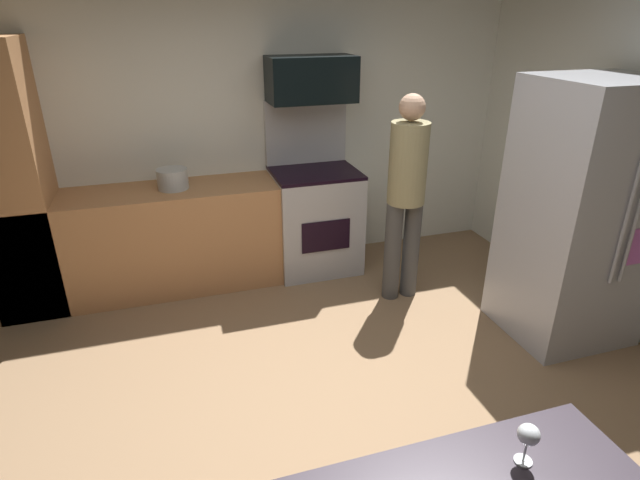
{
  "coord_description": "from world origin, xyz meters",
  "views": [
    {
      "loc": [
        -0.73,
        -2.25,
        2.25
      ],
      "look_at": [
        0.07,
        0.3,
        1.05
      ],
      "focal_mm": 28.62,
      "sensor_mm": 36.0,
      "label": 1
    }
  ],
  "objects_px": {
    "wine_glass_mid": "(528,436)",
    "microwave": "(311,79)",
    "stock_pot": "(173,179)",
    "refrigerator": "(580,215)",
    "person_cook": "(406,190)",
    "oven_range": "(315,215)"
  },
  "relations": [
    {
      "from": "stock_pot",
      "to": "person_cook",
      "type": "bearing_deg",
      "value": -23.39
    },
    {
      "from": "person_cook",
      "to": "stock_pot",
      "type": "distance_m",
      "value": 1.92
    },
    {
      "from": "microwave",
      "to": "stock_pot",
      "type": "xyz_separation_m",
      "value": [
        -1.23,
        -0.08,
        -0.74
      ]
    },
    {
      "from": "microwave",
      "to": "refrigerator",
      "type": "relative_size",
      "value": 0.39
    },
    {
      "from": "refrigerator",
      "to": "wine_glass_mid",
      "type": "xyz_separation_m",
      "value": [
        -1.75,
        -1.68,
        0.07
      ]
    },
    {
      "from": "stock_pot",
      "to": "wine_glass_mid",
      "type": "bearing_deg",
      "value": -73.57
    },
    {
      "from": "oven_range",
      "to": "microwave",
      "type": "height_order",
      "value": "microwave"
    },
    {
      "from": "oven_range",
      "to": "microwave",
      "type": "bearing_deg",
      "value": 90.0
    },
    {
      "from": "microwave",
      "to": "wine_glass_mid",
      "type": "relative_size",
      "value": 4.85
    },
    {
      "from": "refrigerator",
      "to": "person_cook",
      "type": "bearing_deg",
      "value": 139.39
    },
    {
      "from": "microwave",
      "to": "refrigerator",
      "type": "distance_m",
      "value": 2.36
    },
    {
      "from": "person_cook",
      "to": "wine_glass_mid",
      "type": "relative_size",
      "value": 11.15
    },
    {
      "from": "oven_range",
      "to": "wine_glass_mid",
      "type": "relative_size",
      "value": 10.06
    },
    {
      "from": "stock_pot",
      "to": "microwave",
      "type": "bearing_deg",
      "value": 3.73
    },
    {
      "from": "person_cook",
      "to": "wine_glass_mid",
      "type": "bearing_deg",
      "value": -107.73
    },
    {
      "from": "oven_range",
      "to": "wine_glass_mid",
      "type": "bearing_deg",
      "value": -94.67
    },
    {
      "from": "refrigerator",
      "to": "oven_range",
      "type": "bearing_deg",
      "value": 133.37
    },
    {
      "from": "microwave",
      "to": "person_cook",
      "type": "bearing_deg",
      "value": -57.63
    },
    {
      "from": "person_cook",
      "to": "stock_pot",
      "type": "bearing_deg",
      "value": 156.61
    },
    {
      "from": "wine_glass_mid",
      "to": "person_cook",
      "type": "bearing_deg",
      "value": 72.27
    },
    {
      "from": "refrigerator",
      "to": "wine_glass_mid",
      "type": "distance_m",
      "value": 2.43
    },
    {
      "from": "wine_glass_mid",
      "to": "microwave",
      "type": "bearing_deg",
      "value": 85.45
    }
  ]
}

